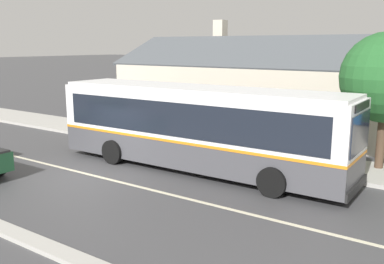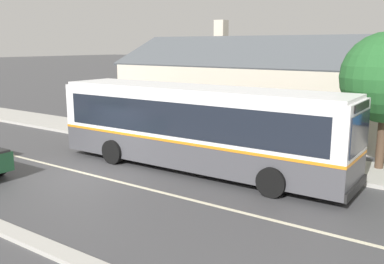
# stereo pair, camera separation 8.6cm
# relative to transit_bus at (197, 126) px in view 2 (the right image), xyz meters

# --- Properties ---
(ground_plane) EXTENTS (300.00, 300.00, 0.00)m
(ground_plane) POSITION_rel_transit_bus_xyz_m (-2.87, -2.90, -1.75)
(ground_plane) COLOR #424244
(sidewalk_far) EXTENTS (60.00, 3.00, 0.15)m
(sidewalk_far) POSITION_rel_transit_bus_xyz_m (-2.87, 3.10, -1.67)
(sidewalk_far) COLOR #ADAAA3
(sidewalk_far) RESTS_ON ground
(lane_divider_stripe) EXTENTS (60.00, 0.16, 0.01)m
(lane_divider_stripe) POSITION_rel_transit_bus_xyz_m (-2.87, -2.90, -1.75)
(lane_divider_stripe) COLOR beige
(lane_divider_stripe) RESTS_ON ground
(community_building) EXTENTS (20.93, 8.32, 6.40)m
(community_building) POSITION_rel_transit_bus_xyz_m (-0.01, 10.12, 0.19)
(community_building) COLOR beige
(community_building) RESTS_ON ground
(transit_bus) EXTENTS (12.18, 2.88, 3.26)m
(transit_bus) POSITION_rel_transit_bus_xyz_m (0.00, 0.00, 0.00)
(transit_bus) COLOR #47474C
(transit_bus) RESTS_ON ground
(bench_by_building) EXTENTS (1.83, 0.51, 0.94)m
(bench_by_building) POSITION_rel_transit_bus_xyz_m (-7.77, 2.77, -1.17)
(bench_by_building) COLOR brown
(bench_by_building) RESTS_ON sidewalk_far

